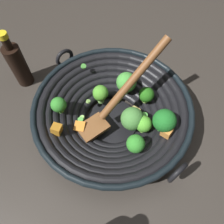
% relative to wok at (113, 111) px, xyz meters
% --- Properties ---
extents(ground_plane, '(4.00, 4.00, 0.00)m').
position_rel_wok_xyz_m(ground_plane, '(0.00, 0.00, -0.05)').
color(ground_plane, '#332D28').
extents(wok, '(0.40, 0.38, 0.21)m').
position_rel_wok_xyz_m(wok, '(0.00, 0.00, 0.00)').
color(wok, black).
rests_on(wok, ground).
extents(soy_sauce_bottle, '(0.04, 0.04, 0.17)m').
position_rel_wok_xyz_m(soy_sauce_bottle, '(0.29, -0.00, 0.02)').
color(soy_sauce_bottle, black).
rests_on(soy_sauce_bottle, ground).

